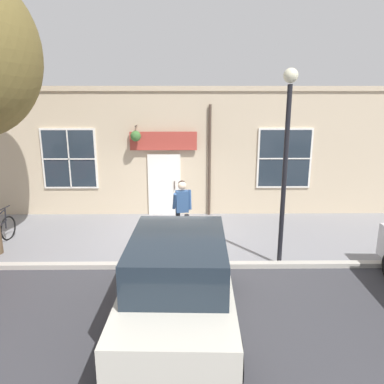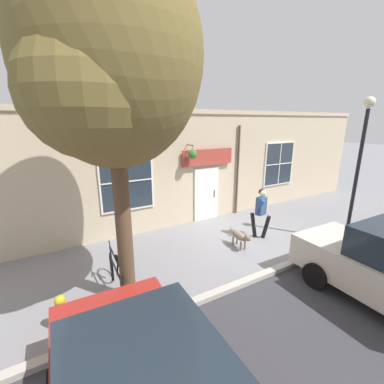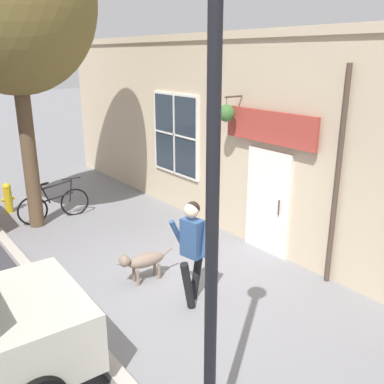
{
  "view_description": "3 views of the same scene",
  "coord_description": "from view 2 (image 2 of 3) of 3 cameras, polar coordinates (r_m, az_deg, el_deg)",
  "views": [
    {
      "loc": [
        10.22,
        0.66,
        3.99
      ],
      "look_at": [
        -0.39,
        0.78,
        1.25
      ],
      "focal_mm": 35.0,
      "sensor_mm": 36.0,
      "label": 1
    },
    {
      "loc": [
        6.09,
        -5.59,
        3.87
      ],
      "look_at": [
        -1.24,
        -1.34,
        1.53
      ],
      "focal_mm": 24.0,
      "sensor_mm": 36.0,
      "label": 2
    },
    {
      "loc": [
        3.9,
        5.3,
        3.84
      ],
      "look_at": [
        -0.86,
        -0.91,
        1.32
      ],
      "focal_mm": 40.0,
      "sensor_mm": 36.0,
      "label": 3
    }
  ],
  "objects": [
    {
      "name": "street_lamp",
      "position": [
        9.52,
        33.44,
        7.75
      ],
      "size": [
        0.32,
        0.32,
        4.57
      ],
      "color": "black",
      "rests_on": "ground_plane"
    },
    {
      "name": "leaning_bicycle",
      "position": [
        6.58,
        -16.43,
        -17.29
      ],
      "size": [
        1.74,
        0.14,
        1.0
      ],
      "color": "black",
      "rests_on": "ground_plane"
    },
    {
      "name": "storefront_facade",
      "position": [
        10.26,
        3.44,
        5.82
      ],
      "size": [
        0.95,
        18.0,
        4.29
      ],
      "color": "#C6B293",
      "rests_on": "ground_plane"
    },
    {
      "name": "street_tree_by_curb",
      "position": [
        5.1,
        -18.21,
        25.15
      ],
      "size": [
        3.5,
        3.15,
        6.85
      ],
      "color": "brown",
      "rests_on": "ground_plane"
    },
    {
      "name": "ground_plane",
      "position": [
        9.13,
        11.43,
        -9.98
      ],
      "size": [
        90.0,
        90.0,
        0.0
      ],
      "primitive_type": "plane",
      "color": "gray"
    },
    {
      "name": "dog_on_leash",
      "position": [
        8.28,
        10.74,
        -9.65
      ],
      "size": [
        1.1,
        0.32,
        0.62
      ],
      "color": "#7F6B5B",
      "rests_on": "ground_plane"
    },
    {
      "name": "pedestrian_walking",
      "position": [
        8.92,
        15.09,
        -3.56
      ],
      "size": [
        0.67,
        0.55,
        1.74
      ],
      "color": "black",
      "rests_on": "ground_plane"
    },
    {
      "name": "fire_hydrant",
      "position": [
        5.86,
        -26.93,
        -22.84
      ],
      "size": [
        0.34,
        0.2,
        0.77
      ],
      "color": "gold",
      "rests_on": "ground_plane"
    }
  ]
}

